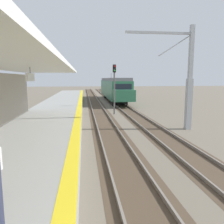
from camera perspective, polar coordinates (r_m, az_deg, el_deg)
station_platform at (r=16.16m, az=-16.75°, el=-3.62°), size 5.00×80.00×0.91m
track_pair_nearest_platform at (r=20.01m, az=-2.26°, el=-2.13°), size 2.34×120.00×0.16m
track_pair_middle at (r=20.58m, az=7.22°, el=-1.89°), size 2.34×120.00×0.16m
approaching_train at (r=37.75m, az=0.52°, el=6.16°), size 2.93×19.60×4.76m
rail_signal_post at (r=23.50m, az=0.60°, el=7.18°), size 0.32×0.34×5.20m
catenary_pylon_far_side at (r=17.15m, az=18.40°, el=7.61°), size 5.00×0.40×7.50m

